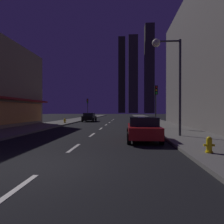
{
  "coord_description": "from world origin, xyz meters",
  "views": [
    {
      "loc": [
        2.56,
        -6.33,
        1.85
      ],
      "look_at": [
        0.0,
        29.53,
        1.58
      ],
      "focal_mm": 31.65,
      "sensor_mm": 36.0,
      "label": 1
    }
  ],
  "objects_px": {
    "traffic_light_far_left": "(88,104)",
    "traffic_light_near_right": "(156,97)",
    "fire_hydrant_far_left": "(65,121)",
    "fire_hydrant_yellow_near": "(209,145)",
    "street_lamp_right": "(168,63)",
    "car_parked_near": "(143,129)",
    "car_parked_far": "(89,117)"
  },
  "relations": [
    {
      "from": "car_parked_far",
      "to": "street_lamp_right",
      "type": "bearing_deg",
      "value": -64.82
    },
    {
      "from": "car_parked_near",
      "to": "street_lamp_right",
      "type": "xyz_separation_m",
      "value": [
        1.78,
        1.44,
        4.33
      ]
    },
    {
      "from": "car_parked_near",
      "to": "fire_hydrant_far_left",
      "type": "distance_m",
      "value": 17.37
    },
    {
      "from": "car_parked_near",
      "to": "traffic_light_far_left",
      "type": "xyz_separation_m",
      "value": [
        -9.1,
        28.67,
        2.45
      ]
    },
    {
      "from": "traffic_light_far_left",
      "to": "fire_hydrant_far_left",
      "type": "bearing_deg",
      "value": -91.62
    },
    {
      "from": "fire_hydrant_yellow_near",
      "to": "traffic_light_far_left",
      "type": "bearing_deg",
      "value": 109.24
    },
    {
      "from": "street_lamp_right",
      "to": "car_parked_far",
      "type": "bearing_deg",
      "value": 115.18
    },
    {
      "from": "traffic_light_near_right",
      "to": "car_parked_far",
      "type": "bearing_deg",
      "value": 124.93
    },
    {
      "from": "traffic_light_far_left",
      "to": "fire_hydrant_yellow_near",
      "type": "bearing_deg",
      "value": -70.76
    },
    {
      "from": "traffic_light_near_right",
      "to": "car_parked_near",
      "type": "bearing_deg",
      "value": -104.19
    },
    {
      "from": "car_parked_far",
      "to": "fire_hydrant_yellow_near",
      "type": "xyz_separation_m",
      "value": [
        9.5,
        -24.54,
        -0.29
      ]
    },
    {
      "from": "traffic_light_far_left",
      "to": "car_parked_near",
      "type": "bearing_deg",
      "value": -72.39
    },
    {
      "from": "fire_hydrant_yellow_near",
      "to": "traffic_light_far_left",
      "type": "relative_size",
      "value": 0.16
    },
    {
      "from": "fire_hydrant_far_left",
      "to": "traffic_light_far_left",
      "type": "relative_size",
      "value": 0.16
    },
    {
      "from": "car_parked_near",
      "to": "fire_hydrant_far_left",
      "type": "height_order",
      "value": "car_parked_near"
    },
    {
      "from": "car_parked_far",
      "to": "traffic_light_far_left",
      "type": "bearing_deg",
      "value": 103.17
    },
    {
      "from": "fire_hydrant_yellow_near",
      "to": "car_parked_far",
      "type": "bearing_deg",
      "value": 111.17
    },
    {
      "from": "car_parked_far",
      "to": "street_lamp_right",
      "type": "relative_size",
      "value": 0.64
    },
    {
      "from": "fire_hydrant_yellow_near",
      "to": "car_parked_near",
      "type": "bearing_deg",
      "value": 119.94
    },
    {
      "from": "fire_hydrant_far_left",
      "to": "traffic_light_near_right",
      "type": "bearing_deg",
      "value": -31.63
    },
    {
      "from": "street_lamp_right",
      "to": "traffic_light_near_right",
      "type": "bearing_deg",
      "value": 88.87
    },
    {
      "from": "traffic_light_near_right",
      "to": "traffic_light_far_left",
      "type": "distance_m",
      "value": 23.84
    },
    {
      "from": "fire_hydrant_yellow_near",
      "to": "traffic_light_far_left",
      "type": "height_order",
      "value": "traffic_light_far_left"
    },
    {
      "from": "fire_hydrant_yellow_near",
      "to": "street_lamp_right",
      "type": "xyz_separation_m",
      "value": [
        -0.52,
        5.43,
        4.61
      ]
    },
    {
      "from": "car_parked_near",
      "to": "traffic_light_far_left",
      "type": "distance_m",
      "value": 30.17
    },
    {
      "from": "traffic_light_far_left",
      "to": "traffic_light_near_right",
      "type": "bearing_deg",
      "value": -62.52
    },
    {
      "from": "fire_hydrant_yellow_near",
      "to": "fire_hydrant_far_left",
      "type": "bearing_deg",
      "value": 122.49
    },
    {
      "from": "traffic_light_near_right",
      "to": "traffic_light_far_left",
      "type": "bearing_deg",
      "value": 117.48
    },
    {
      "from": "car_parked_near",
      "to": "traffic_light_far_left",
      "type": "relative_size",
      "value": 1.01
    },
    {
      "from": "car_parked_far",
      "to": "traffic_light_far_left",
      "type": "relative_size",
      "value": 1.01
    },
    {
      "from": "traffic_light_far_left",
      "to": "street_lamp_right",
      "type": "bearing_deg",
      "value": -68.22
    },
    {
      "from": "car_parked_near",
      "to": "fire_hydrant_far_left",
      "type": "bearing_deg",
      "value": 123.16
    }
  ]
}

